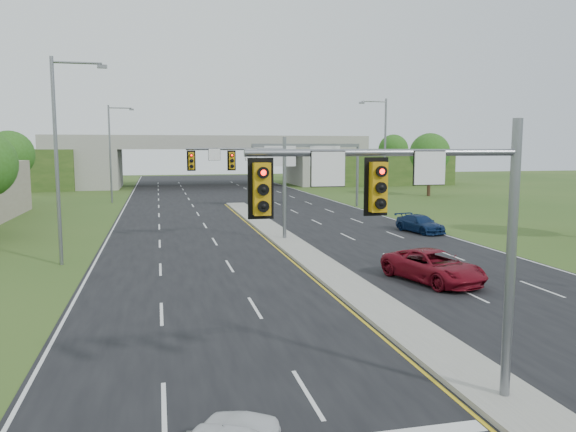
% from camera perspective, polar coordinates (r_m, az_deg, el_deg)
% --- Properties ---
extents(ground, '(240.00, 240.00, 0.00)m').
position_cam_1_polar(ground, '(15.73, 21.09, -17.17)').
color(ground, '#2F4D1B').
rests_on(ground, ground).
extents(road, '(24.00, 160.00, 0.02)m').
position_cam_1_polar(road, '(47.93, -2.99, -0.56)').
color(road, black).
rests_on(road, ground).
extents(median, '(2.00, 54.00, 0.16)m').
position_cam_1_polar(median, '(36.30, 0.34, -2.86)').
color(median, gray).
rests_on(median, road).
extents(lane_markings, '(23.72, 160.00, 0.01)m').
position_cam_1_polar(lane_markings, '(41.90, -2.34, -1.63)').
color(lane_markings, gold).
rests_on(lane_markings, road).
extents(signal_mast_near, '(6.62, 0.60, 7.00)m').
position_cam_1_polar(signal_mast_near, '(13.27, 14.06, -0.11)').
color(signal_mast_near, slate).
rests_on(signal_mast_near, ground).
extents(signal_mast_far, '(6.62, 0.60, 7.00)m').
position_cam_1_polar(signal_mast_far, '(37.24, -3.75, 4.54)').
color(signal_mast_far, slate).
rests_on(signal_mast_far, ground).
extents(sign_gantry, '(11.58, 0.44, 6.67)m').
position_cam_1_polar(sign_gantry, '(58.66, 1.74, 5.96)').
color(sign_gantry, slate).
rests_on(sign_gantry, ground).
extents(overpass, '(80.00, 14.00, 8.10)m').
position_cam_1_polar(overpass, '(92.20, -7.93, 5.23)').
color(overpass, gray).
rests_on(overpass, ground).
extents(lightpole_l_mid, '(2.85, 0.25, 11.00)m').
position_cam_1_polar(lightpole_l_mid, '(32.18, -22.15, 6.11)').
color(lightpole_l_mid, slate).
rests_on(lightpole_l_mid, ground).
extents(lightpole_l_far, '(2.85, 0.25, 11.00)m').
position_cam_1_polar(lightpole_l_far, '(66.97, -17.46, 6.51)').
color(lightpole_l_far, slate).
rests_on(lightpole_l_far, ground).
extents(lightpole_r_far, '(2.85, 0.25, 11.00)m').
position_cam_1_polar(lightpole_r_far, '(56.10, 9.64, 6.69)').
color(lightpole_r_far, slate).
rests_on(lightpole_r_far, ground).
extents(tree_l_mid, '(5.20, 5.20, 8.12)m').
position_cam_1_polar(tree_l_mid, '(68.61, -26.43, 5.61)').
color(tree_l_mid, '#382316').
rests_on(tree_l_mid, ground).
extents(tree_r_mid, '(5.20, 5.20, 8.12)m').
position_cam_1_polar(tree_r_mid, '(75.08, 14.20, 6.18)').
color(tree_r_mid, '#382316').
rests_on(tree_r_mid, ground).
extents(tree_back_b, '(5.60, 5.60, 8.32)m').
position_cam_1_polar(tree_back_b, '(106.95, -21.63, 6.09)').
color(tree_back_b, '#382316').
rests_on(tree_back_b, ground).
extents(tree_back_c, '(5.60, 5.60, 8.32)m').
position_cam_1_polar(tree_back_c, '(110.61, 3.94, 6.58)').
color(tree_back_c, '#382316').
rests_on(tree_back_c, ground).
extents(tree_back_d, '(6.00, 6.00, 8.85)m').
position_cam_1_polar(tree_back_d, '(115.47, 10.65, 6.66)').
color(tree_back_d, '#382316').
rests_on(tree_back_d, ground).
extents(car_far_a, '(3.80, 5.83, 1.49)m').
position_cam_1_polar(car_far_a, '(27.29, 14.55, -4.96)').
color(car_far_a, maroon).
rests_on(car_far_a, road).
extents(car_far_b, '(2.69, 4.70, 1.28)m').
position_cam_1_polar(car_far_b, '(42.81, 13.28, -0.77)').
color(car_far_b, '#0B1F46').
rests_on(car_far_b, road).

